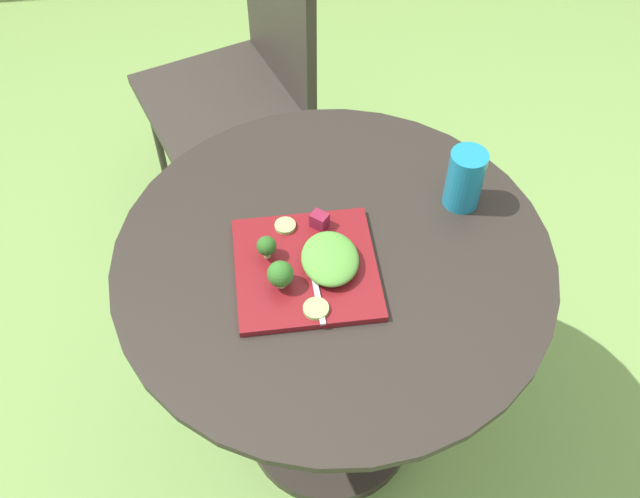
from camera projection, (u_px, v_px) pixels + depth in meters
name	position (u px, v px, depth m)	size (l,w,h in m)	color
ground_plane	(330.00, 424.00, 1.95)	(12.00, 12.00, 0.00)	#70994C
patio_table	(332.00, 334.00, 1.60)	(0.85, 0.85, 0.74)	#28231E
patio_chair	(247.00, 66.00, 2.09)	(0.56, 0.56, 0.90)	#332D28
salad_plate	(306.00, 268.00, 1.34)	(0.26, 0.26, 0.01)	maroon
drinking_glass	(464.00, 181.00, 1.42)	(0.07, 0.07, 0.13)	teal
fork	(315.00, 282.00, 1.31)	(0.03, 0.15, 0.00)	silver
lettuce_mound	(330.00, 258.00, 1.33)	(0.11, 0.13, 0.04)	#519338
broccoli_floret_0	(280.00, 274.00, 1.29)	(0.05, 0.05, 0.06)	#99B770
broccoli_floret_1	(266.00, 245.00, 1.33)	(0.04, 0.04, 0.05)	#99B770
cucumber_slice_0	(316.00, 309.00, 1.27)	(0.05, 0.05, 0.01)	#8EB766
cucumber_slice_1	(285.00, 226.00, 1.40)	(0.04, 0.04, 0.01)	#8EB766
beet_chunk_0	(319.00, 220.00, 1.39)	(0.03, 0.03, 0.03)	maroon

